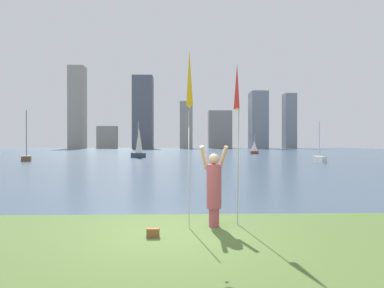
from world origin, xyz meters
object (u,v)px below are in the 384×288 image
kite_flag_left (189,82)px  sailboat_4 (254,147)px  sailboat_2 (139,144)px  sailboat_3 (26,158)px  kite_flag_right (237,90)px  sailboat_0 (319,159)px  person (214,187)px  bag (153,233)px

kite_flag_left → sailboat_4: (12.71, 53.67, -2.39)m
sailboat_4 → sailboat_2: bearing=-141.8°
sailboat_3 → kite_flag_left: bearing=-61.1°
kite_flag_right → sailboat_0: sailboat_0 is taller
person → sailboat_0: (13.66, 27.76, -0.63)m
person → kite_flag_right: 2.57m
kite_flag_left → sailboat_3: bearing=118.9°
kite_flag_left → sailboat_0: size_ratio=0.99×
person → sailboat_2: sailboat_2 is taller
person → sailboat_4: bearing=92.1°
kite_flag_left → sailboat_2: bearing=98.5°
kite_flag_left → sailboat_0: bearing=63.2°
sailboat_2 → sailboat_4: bearing=38.2°
kite_flag_left → kite_flag_right: 1.52m
kite_flag_left → sailboat_2: 39.56m
sailboat_0 → sailboat_3: 31.88m
kite_flag_right → bag: (-2.08, -1.30, -3.37)m
bag → sailboat_4: sailboat_4 is taller
bag → sailboat_3: sailboat_3 is taller
kite_flag_left → sailboat_4: kite_flag_left is taller
person → kite_flag_right: (0.63, 0.32, 2.47)m
kite_flag_right → sailboat_2: size_ratio=0.85×
person → sailboat_4: sailboat_4 is taller
bag → sailboat_2: (-5.03, 39.53, 1.70)m
sailboat_0 → sailboat_4: 25.44m
person → sailboat_2: 39.11m
person → sailboat_4: (12.08, 53.14, 0.15)m
kite_flag_left → sailboat_2: size_ratio=0.87×
sailboat_0 → sailboat_2: size_ratio=0.88×
sailboat_2 → sailboat_4: (18.56, 14.58, -0.64)m
bag → kite_flag_right: bearing=31.9°
kite_flag_left → bag: bearing=-151.9°
kite_flag_right → sailboat_3: size_ratio=0.74×
kite_flag_left → sailboat_0: sailboat_0 is taller
sailboat_3 → sailboat_4: 37.38m
person → kite_flag_right: size_ratio=0.49×
person → bag: person is taller
sailboat_3 → sailboat_4: (30.12, 22.12, 0.81)m
person → sailboat_3: 35.90m
kite_flag_right → sailboat_3: (-18.68, 30.70, -3.13)m
kite_flag_right → bag: bearing=-148.1°
bag → sailboat_0: (15.12, 28.73, 0.27)m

